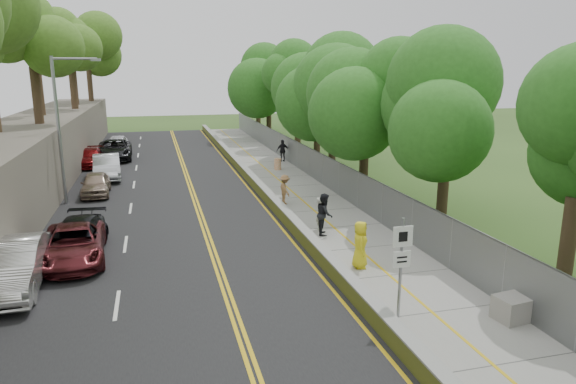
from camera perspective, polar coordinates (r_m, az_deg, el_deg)
name	(u,v)px	position (r m, az deg, el deg)	size (l,w,h in m)	color
ground	(332,283)	(18.36, 4.89, -10.02)	(140.00, 140.00, 0.00)	#33511E
road	(164,194)	(31.69, -13.65, -0.20)	(11.20, 66.00, 0.04)	black
sidewalk	(291,186)	(32.75, 0.37, 0.64)	(4.20, 66.00, 0.05)	gray
jersey_barrier	(256,184)	(32.19, -3.59, 0.88)	(0.42, 66.00, 0.60)	#C2D433
rock_embankment	(11,168)	(32.24, -28.39, 2.38)	(5.00, 66.00, 4.00)	#595147
chainlink_fence	(323,170)	(33.15, 3.89, 2.48)	(0.04, 66.00, 2.00)	slate
trees_embankment	(1,6)	(31.84, -29.25, 17.61)	(6.40, 66.00, 13.00)	#518527
trees_fenceside	(360,74)	(33.37, 7.98, 12.83)	(7.00, 66.00, 14.00)	#337A24
streetlight	(63,120)	(30.33, -23.77, 7.31)	(2.52, 0.22, 8.00)	gray
signpost	(401,257)	(15.46, 12.49, -7.08)	(0.62, 0.09, 3.10)	gray
construction_barrel	(278,164)	(38.06, -1.15, 3.13)	(0.51, 0.51, 0.84)	orange
concrete_block	(514,308)	(16.98, 23.81, -11.70)	(1.08, 0.81, 0.72)	gray
car_1	(13,266)	(19.70, -28.27, -7.27)	(1.76, 5.05, 1.66)	beige
car_2	(74,244)	(21.56, -22.71, -5.38)	(2.27, 4.93, 1.37)	#54191D
car_3	(77,237)	(22.41, -22.41, -4.68)	(1.89, 4.66, 1.35)	black
car_4	(96,184)	(32.38, -20.59, 0.85)	(1.57, 3.91, 1.33)	gray
car_5	(107,167)	(37.01, -19.50, 2.65)	(1.70, 4.88, 1.61)	silver
car_6	(114,150)	(44.77, -18.74, 4.48)	(2.70, 5.86, 1.63)	black
car_7	(90,158)	(42.23, -21.12, 3.58)	(1.86, 4.58, 1.33)	maroon
car_8	(117,144)	(48.51, -18.45, 5.08)	(1.79, 4.44, 1.51)	white
painter_0	(360,245)	(19.38, 8.02, -5.81)	(0.88, 0.57, 1.80)	yellow
painter_1	(320,214)	(23.70, 3.57, -2.43)	(0.56, 0.37, 1.54)	beige
painter_2	(325,214)	(23.07, 4.08, -2.45)	(0.91, 0.71, 1.88)	black
painter_3	(285,189)	(28.23, -0.35, 0.29)	(1.05, 0.61, 1.63)	#9F7044
person_far	(283,151)	(41.40, -0.59, 4.63)	(1.04, 0.43, 1.77)	black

